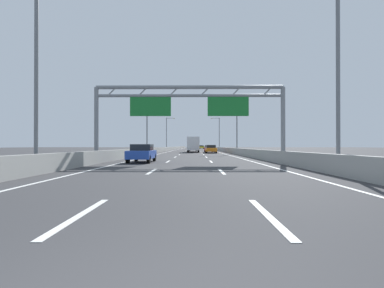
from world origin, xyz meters
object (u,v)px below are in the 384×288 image
(streetlamp_right_near, at_px, (333,66))
(sign_gantry, at_px, (189,104))
(box_truck, at_px, (193,144))
(blue_car, at_px, (142,153))
(streetlamp_left_near, at_px, (41,66))
(streetlamp_left_far, at_px, (167,132))
(silver_car, at_px, (200,147))
(orange_car, at_px, (211,149))
(red_car, at_px, (209,149))
(black_car, at_px, (193,148))
(yellow_car, at_px, (202,147))
(streetlamp_right_far, at_px, (218,132))
(streetlamp_left_mid, at_px, (148,122))
(streetlamp_right_mid, at_px, (236,122))

(streetlamp_right_near, bearing_deg, sign_gantry, 129.88)
(box_truck, bearing_deg, blue_car, -96.81)
(streetlamp_left_near, bearing_deg, box_truck, 79.63)
(streetlamp_left_far, distance_m, box_truck, 26.45)
(silver_car, distance_m, orange_car, 84.39)
(streetlamp_right_near, distance_m, red_car, 42.94)
(black_car, height_order, orange_car, orange_car)
(streetlamp_left_near, relative_size, blue_car, 2.30)
(streetlamp_left_near, relative_size, yellow_car, 2.10)
(box_truck, bearing_deg, streetlamp_right_far, 73.83)
(black_car, bearing_deg, sign_gantry, -90.08)
(streetlamp_left_mid, relative_size, red_car, 2.14)
(streetlamp_left_mid, height_order, streetlamp_right_mid, same)
(streetlamp_right_far, xyz_separation_m, red_car, (-4.11, -24.48, -4.66))
(streetlamp_right_mid, height_order, silver_car, streetlamp_right_mid)
(streetlamp_left_mid, bearing_deg, yellow_car, 80.89)
(streetlamp_right_near, distance_m, streetlamp_left_far, 68.62)
(red_car, distance_m, blue_car, 34.99)
(black_car, relative_size, yellow_car, 1.04)
(streetlamp_left_near, relative_size, streetlamp_left_far, 1.00)
(streetlamp_left_mid, bearing_deg, silver_car, 82.82)
(sign_gantry, distance_m, streetlamp_left_mid, 25.66)
(streetlamp_left_near, distance_m, streetlamp_right_mid, 36.66)
(silver_car, bearing_deg, streetlamp_left_far, -101.60)
(yellow_car, bearing_deg, streetlamp_left_mid, -99.11)
(streetlamp_left_far, distance_m, yellow_car, 37.45)
(blue_car, bearing_deg, streetlamp_left_far, 93.56)
(red_car, xyz_separation_m, orange_car, (0.04, -6.76, 0.00))
(yellow_car, xyz_separation_m, orange_car, (-0.20, -66.72, 0.01))
(streetlamp_right_near, distance_m, black_car, 52.15)
(silver_car, height_order, orange_car, silver_car)
(yellow_car, distance_m, box_truck, 60.61)
(sign_gantry, relative_size, silver_car, 3.48)
(yellow_car, bearing_deg, streetlamp_right_far, -83.77)
(yellow_car, bearing_deg, sign_gantry, -92.20)
(streetlamp_right_far, bearing_deg, streetlamp_left_mid, -114.03)
(silver_car, relative_size, red_car, 1.03)
(streetlamp_right_far, distance_m, red_car, 25.26)
(box_truck, bearing_deg, silver_car, 87.63)
(streetlamp_left_far, relative_size, yellow_car, 2.10)
(sign_gantry, bearing_deg, box_truck, 89.63)
(streetlamp_left_far, height_order, red_car, streetlamp_left_far)
(silver_car, height_order, yellow_car, silver_car)
(silver_car, xyz_separation_m, yellow_car, (0.15, -17.67, -0.04))
(yellow_car, bearing_deg, orange_car, -90.17)
(streetlamp_left_mid, distance_m, orange_car, 12.02)
(streetlamp_left_mid, height_order, streetlamp_left_far, same)
(silver_car, bearing_deg, orange_car, -90.03)
(streetlamp_right_near, xyz_separation_m, black_car, (-7.41, 51.41, -4.66))
(streetlamp_right_mid, distance_m, blue_car, 28.04)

